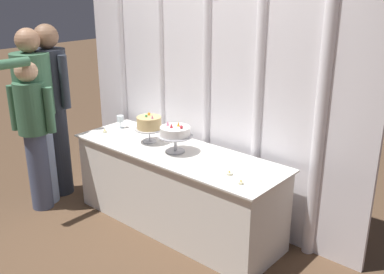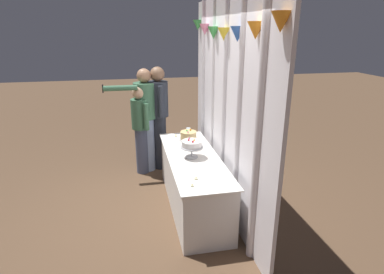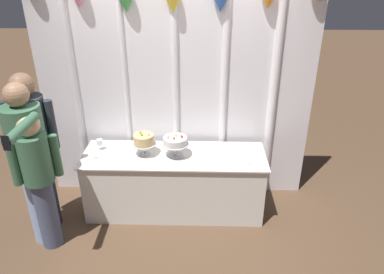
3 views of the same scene
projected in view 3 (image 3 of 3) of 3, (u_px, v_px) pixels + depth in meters
ground_plane at (175, 214)px, 4.30m from camera, size 24.00×24.00×0.00m
draped_curtain at (178, 84)px, 4.13m from camera, size 3.15×0.17×2.74m
cake_table at (175, 183)px, 4.22m from camera, size 2.05×0.67×0.74m
cake_display_nearleft at (144, 140)px, 3.98m from camera, size 0.27×0.27×0.28m
cake_display_nearright at (175, 142)px, 3.95m from camera, size 0.30×0.30×0.27m
wine_glass at (100, 143)px, 4.12m from camera, size 0.07×0.07×0.13m
tealight_far_left at (96, 157)px, 3.98m from camera, size 0.04×0.04×0.04m
tealight_near_left at (234, 159)px, 3.94m from camera, size 0.05×0.05×0.03m
tealight_near_right at (249, 163)px, 3.87m from camera, size 0.04×0.04×0.03m
guest_man_pink_jacket at (35, 148)px, 3.71m from camera, size 0.50×0.37×1.76m
guest_girl_blue_dress at (31, 160)px, 3.51m from camera, size 0.50×0.89×1.75m
guest_man_dark_suit at (39, 177)px, 3.49m from camera, size 0.41×0.39×1.49m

